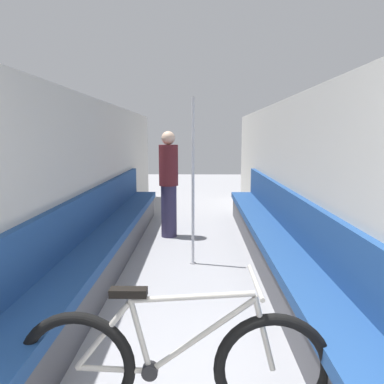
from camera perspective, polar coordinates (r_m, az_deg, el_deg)
wall_left at (r=4.59m, az=-16.35°, el=1.21°), size 0.10×10.84×2.07m
wall_right at (r=4.53m, az=15.92°, el=1.14°), size 0.10×10.84×2.07m
bench_seat_row_left at (r=4.59m, az=-13.29°, el=-7.86°), size 0.45×6.34×0.95m
bench_seat_row_right at (r=4.55m, az=12.76°, el=-8.00°), size 0.45×6.34×0.95m
bicycle at (r=2.27m, az=-2.76°, el=-24.88°), size 1.73×0.46×0.84m
grab_pole_near at (r=4.57m, az=0.15°, el=1.05°), size 0.08×0.08×2.05m
passenger_standing at (r=5.88m, az=-3.58°, el=1.38°), size 0.30×0.30×1.67m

